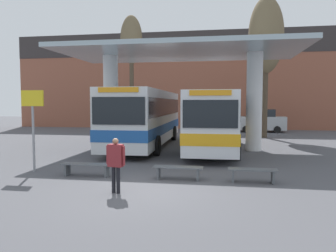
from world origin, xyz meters
TOP-DOWN VIEW (x-y plane):
  - ground_plane at (0.00, 0.00)m, footprint 100.00×100.00m
  - townhouse_backdrop at (0.00, 24.42)m, footprint 40.00×0.58m
  - station_canopy at (0.00, 9.17)m, footprint 13.27×6.91m
  - transit_bus_left_bay at (-2.20, 10.10)m, footprint 3.05×11.82m
  - transit_bus_center_bay at (1.87, 9.06)m, footprint 2.78×10.58m
  - waiting_bench_near_pillar at (-2.37, 1.51)m, footprint 1.89×0.44m
  - waiting_bench_mid_platform at (0.94, 1.51)m, footprint 1.70×0.44m
  - waiting_bench_far_platform at (3.43, 1.51)m, footprint 1.60×0.44m
  - info_sign_platform at (-4.70, 1.95)m, footprint 0.90×0.09m
  - pedestrian_waiting at (-0.62, -0.44)m, footprint 0.60×0.29m
  - poplar_tree_behind_left at (-5.07, 16.97)m, footprint 1.81×1.81m
  - poplar_tree_behind_right at (5.57, 16.37)m, footprint 2.60×2.60m
  - parked_car_street at (5.86, 21.46)m, footprint 4.40×1.97m

SIDE VIEW (x-z plane):
  - ground_plane at x=0.00m, z-range 0.00..0.00m
  - waiting_bench_far_platform at x=3.43m, z-range 0.11..0.57m
  - waiting_bench_mid_platform at x=0.94m, z-range 0.11..0.57m
  - waiting_bench_near_pillar at x=-2.37m, z-range 0.12..0.58m
  - pedestrian_waiting at x=-0.62m, z-range 0.18..1.79m
  - parked_car_street at x=5.86m, z-range -0.04..2.04m
  - transit_bus_center_bay at x=1.87m, z-range 0.19..3.38m
  - transit_bus_left_bay at x=-2.20m, z-range 0.19..3.54m
  - info_sign_platform at x=-4.70m, z-range 0.66..3.77m
  - station_canopy at x=0.00m, z-range 1.95..7.62m
  - townhouse_backdrop at x=0.00m, z-range 0.83..10.80m
  - poplar_tree_behind_left at x=-5.07m, z-range 2.66..12.50m
  - poplar_tree_behind_right at x=5.57m, z-range 2.30..12.89m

